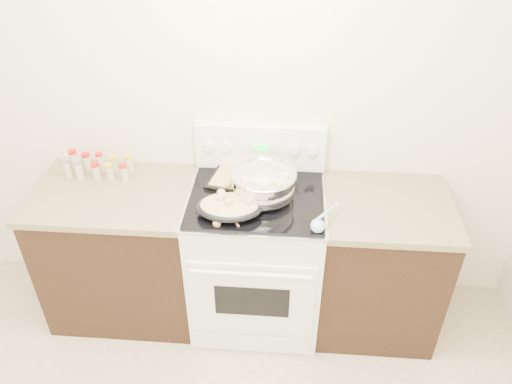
{
  "coord_description": "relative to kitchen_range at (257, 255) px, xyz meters",
  "views": [
    {
      "loc": [
        0.52,
        -0.83,
        2.57
      ],
      "look_at": [
        0.35,
        1.37,
        1.0
      ],
      "focal_mm": 35.0,
      "sensor_mm": 36.0,
      "label": 1
    }
  ],
  "objects": [
    {
      "name": "counter_left",
      "position": [
        -0.83,
        0.01,
        -0.03
      ],
      "size": [
        0.93,
        0.67,
        0.92
      ],
      "color": "black",
      "rests_on": "ground"
    },
    {
      "name": "spice_jars",
      "position": [
        -0.97,
        0.16,
        0.49
      ],
      "size": [
        0.39,
        0.16,
        0.13
      ],
      "color": "#BFB28C",
      "rests_on": "counter_left"
    },
    {
      "name": "mixing_bowl",
      "position": [
        0.04,
        -0.02,
        0.54
      ],
      "size": [
        0.36,
        0.36,
        0.21
      ],
      "color": "silver",
      "rests_on": "kitchen_range"
    },
    {
      "name": "room_shell",
      "position": [
        -0.35,
        -1.42,
        1.21
      ],
      "size": [
        4.1,
        3.6,
        2.75
      ],
      "color": "#EEE9CD",
      "rests_on": "ground"
    },
    {
      "name": "baking_sheet",
      "position": [
        -0.06,
        0.13,
        0.47
      ],
      "size": [
        0.48,
        0.38,
        0.06
      ],
      "color": "black",
      "rests_on": "kitchen_range"
    },
    {
      "name": "kitchen_range",
      "position": [
        0.0,
        0.0,
        0.0
      ],
      "size": [
        0.78,
        0.73,
        1.22
      ],
      "color": "white",
      "rests_on": "ground"
    },
    {
      "name": "blue_ladle",
      "position": [
        0.34,
        -0.27,
        0.48
      ],
      "size": [
        0.16,
        0.24,
        0.09
      ],
      "color": "#9BCBE8",
      "rests_on": "kitchen_range"
    },
    {
      "name": "wooden_spoon",
      "position": [
        -0.16,
        -0.25,
        0.46
      ],
      "size": [
        0.14,
        0.23,
        0.04
      ],
      "color": "#AE7A4F",
      "rests_on": "kitchen_range"
    },
    {
      "name": "roasting_pan",
      "position": [
        -0.13,
        -0.18,
        0.5
      ],
      "size": [
        0.37,
        0.26,
        0.11
      ],
      "color": "black",
      "rests_on": "kitchen_range"
    },
    {
      "name": "counter_right",
      "position": [
        0.73,
        0.01,
        -0.03
      ],
      "size": [
        0.73,
        0.67,
        0.92
      ],
      "color": "black",
      "rests_on": "ground"
    }
  ]
}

